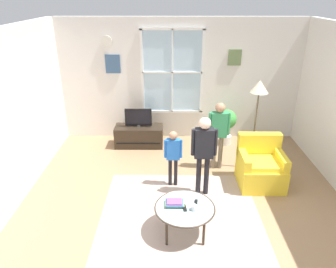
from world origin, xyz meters
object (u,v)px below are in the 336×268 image
person_black_shirt (204,148)px  person_green_shirt (219,128)px  book_stack (174,203)px  remote_near_cup (185,208)px  remote_near_books (196,203)px  person_blue_shirt (173,152)px  tv_stand (139,136)px  television (138,117)px  cup (194,208)px  coffee_table (185,209)px  armchair (261,167)px  floor_lamp (258,96)px  potted_plant_by_window (226,122)px

person_black_shirt → person_green_shirt: 0.95m
book_stack → remote_near_cup: (0.14, -0.08, -0.02)m
remote_near_books → person_blue_shirt: person_blue_shirt is taller
tv_stand → television: television is taller
remote_near_books → person_green_shirt: size_ratio=0.10×
cup → person_green_shirt: person_green_shirt is taller
coffee_table → person_green_shirt: size_ratio=0.64×
tv_stand → person_blue_shirt: size_ratio=1.01×
tv_stand → coffee_table: tv_stand is taller
armchair → person_green_shirt: (-0.69, 0.55, 0.51)m
floor_lamp → remote_near_cup: bearing=-126.1°
remote_near_cup → coffee_table: bearing=86.6°
cup → remote_near_cup: (-0.13, 0.03, -0.03)m
coffee_table → remote_near_books: (0.16, 0.09, 0.03)m
tv_stand → book_stack: size_ratio=3.79×
person_blue_shirt → potted_plant_by_window: bearing=55.1°
person_black_shirt → potted_plant_by_window: person_black_shirt is taller
armchair → television: bearing=146.1°
remote_near_books → person_blue_shirt: size_ratio=0.13×
television → cup: (1.02, -2.89, -0.19)m
remote_near_cup → cup: bearing=-14.8°
remote_near_books → person_blue_shirt: bearing=105.3°
armchair → remote_near_cup: (-1.40, -1.32, 0.12)m
coffee_table → person_black_shirt: bearing=70.8°
person_green_shirt → potted_plant_by_window: 1.20m
armchair → person_black_shirt: person_black_shirt is taller
remote_near_books → person_blue_shirt: 1.21m
person_green_shirt → remote_near_cup: bearing=-110.6°
remote_near_books → person_black_shirt: (0.18, 0.89, 0.42)m
cup → potted_plant_by_window: (0.92, 3.01, 0.04)m
television → remote_near_cup: television is taller
book_stack → television: bearing=105.1°
armchair → potted_plant_by_window: (-0.35, 1.66, 0.19)m
television → remote_near_books: television is taller
person_blue_shirt → potted_plant_by_window: (1.20, 1.72, -0.14)m
person_blue_shirt → potted_plant_by_window: 2.10m
coffee_table → potted_plant_by_window: 3.13m
remote_near_cup → book_stack: bearing=151.1°
tv_stand → floor_lamp: bearing=-23.3°
armchair → book_stack: 1.98m
coffee_table → cup: (0.12, -0.06, 0.06)m
armchair → remote_near_cup: bearing=-136.7°
television → floor_lamp: (2.26, -0.97, 0.79)m
television → book_stack: size_ratio=2.08×
remote_near_cup → potted_plant_by_window: 3.16m
book_stack → potted_plant_by_window: potted_plant_by_window is taller
person_blue_shirt → person_black_shirt: size_ratio=0.75×
coffee_table → cup: size_ratio=10.55×
book_stack → floor_lamp: 2.56m
person_blue_shirt → cup: bearing=-77.9°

